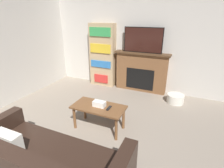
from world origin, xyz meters
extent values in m
cube|color=beige|center=(0.00, 4.20, 1.35)|extent=(5.45, 0.06, 2.70)
cube|color=brown|center=(0.39, 4.06, 0.51)|extent=(1.35, 0.22, 1.02)
cube|color=black|center=(0.39, 3.95, 0.36)|extent=(0.74, 0.01, 0.56)
cube|color=#4C331E|center=(0.39, 4.04, 1.04)|extent=(1.45, 0.28, 0.04)
cube|color=black|center=(0.39, 4.04, 1.38)|extent=(0.99, 0.03, 0.63)
cube|color=#331914|center=(0.39, 4.03, 1.38)|extent=(0.96, 0.01, 0.59)
cube|color=black|center=(0.11, 0.37, 0.63)|extent=(1.99, 0.16, 0.43)
cube|color=silver|center=(-0.33, 0.66, 0.55)|extent=(0.36, 0.14, 0.28)
cube|color=brown|center=(0.16, 2.03, 0.44)|extent=(0.95, 0.47, 0.03)
cylinder|color=brown|center=(-0.26, 1.86, 0.21)|extent=(0.05, 0.05, 0.43)
cylinder|color=brown|center=(0.57, 1.86, 0.21)|extent=(0.05, 0.05, 0.43)
cylinder|color=brown|center=(-0.26, 2.21, 0.21)|extent=(0.05, 0.05, 0.43)
cylinder|color=brown|center=(0.57, 2.21, 0.21)|extent=(0.05, 0.05, 0.43)
cube|color=white|center=(0.17, 2.04, 0.51)|extent=(0.22, 0.12, 0.10)
cube|color=black|center=(0.36, 2.03, 0.47)|extent=(0.04, 0.15, 0.02)
cube|color=tan|center=(-0.76, 4.04, 0.88)|extent=(0.73, 0.26, 1.76)
cube|color=red|center=(-0.76, 3.90, 0.22)|extent=(0.42, 0.03, 0.24)
cube|color=#2D70B7|center=(-0.76, 3.90, 0.66)|extent=(0.61, 0.03, 0.19)
cube|color=gold|center=(-0.76, 3.90, 1.10)|extent=(0.61, 0.03, 0.25)
cube|color=green|center=(-0.76, 3.90, 1.54)|extent=(0.62, 0.03, 0.23)
cylinder|color=silver|center=(1.36, 3.67, 0.10)|extent=(0.39, 0.39, 0.21)
camera|label=1|loc=(1.48, -0.37, 1.99)|focal=28.00mm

